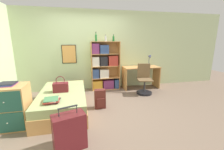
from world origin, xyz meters
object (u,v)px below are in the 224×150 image
Objects in this scene: dresser at (12,107)px; desk_chair at (144,84)px; bed at (63,100)px; bookcase at (104,68)px; book_stack_on_bed at (52,100)px; bottle_clear at (113,39)px; suitcase at (70,132)px; bottle_green at (96,38)px; desk_lamp at (150,58)px; backpack at (100,99)px; handbag at (61,87)px; desk at (141,73)px; bottle_brown at (106,39)px; magazine_pile_on_dresser at (7,84)px.

desk_chair reaches higher than dresser.
bed is 1.22× the size of bookcase.
book_stack_on_bed is 2.83m from bottle_clear.
desk_chair is (2.52, 1.25, -0.20)m from book_stack_on_bed.
bottle_green is (0.76, 2.76, 1.43)m from suitcase.
dresser is at bearing -142.07° from bottle_clear.
bottle_clear is (0.57, -0.01, -0.03)m from bottle_green.
desk_lamp is 0.92× the size of backpack.
bottle_clear reaches higher than handbag.
desk is (3.37, 1.74, 0.12)m from dresser.
desk_chair is at bearing 43.76° from suitcase.
bottle_green is at bearing 53.34° from bed.
bed is at bearing -165.38° from desk_chair.
desk_lamp is at bearing 35.10° from backpack.
bottle_brown is at bearing -6.46° from bottle_green.
backpack is at bearing 12.00° from magazine_pile_on_dresser.
bookcase is at bearing 54.75° from book_stack_on_bed.
dresser is 0.89× the size of desk_chair.
dresser is 1.91× the size of desk_lamp.
bed is 3.22m from desk_lamp.
handbag is at bearing -126.78° from bottle_green.
magazine_pile_on_dresser is 0.72× the size of backpack.
bottle_green is 0.32× the size of desk_chair.
desk is (2.27, 2.61, 0.24)m from suitcase.
bottle_green reaches higher than bed.
desk reaches higher than book_stack_on_bed.
magazine_pile_on_dresser is at bearing -139.88° from bookcase.
desk_chair is at bearing -31.12° from bottle_brown.
book_stack_on_bed is 0.41× the size of desk_chair.
suitcase reaches higher than book_stack_on_bed.
bottle_clear reaches higher than bottle_brown.
bed is 4.17× the size of backpack.
bookcase is 1.00m from bottle_clear.
bottle_brown reaches higher than bookcase.
magazine_pile_on_dresser is at bearing -151.94° from handbag.
bottle_clear is (0.27, 0.03, 0.01)m from bottle_brown.
desk_chair is (3.31, 1.13, -0.55)m from magazine_pile_on_dresser.
magazine_pile_on_dresser is 3.82m from desk.
bottle_green reaches higher than bookcase.
desk_chair is (1.10, -0.66, -1.39)m from bottle_brown.
bottle_clear is (1.69, 1.94, 1.19)m from book_stack_on_bed.
bottle_brown is at bearing 68.81° from suitcase.
bottle_brown is 1.69m from desk_lamp.
book_stack_on_bed is 2.55m from bottle_green.
bottle_green is (0.98, 1.32, 1.49)m from bed.
bookcase is at bearing 149.81° from desk_chair.
suitcase is 2.07× the size of magazine_pile_on_dresser.
book_stack_on_bed is 1.28× the size of bottle_green.
desk_chair is (-0.47, -0.64, -0.74)m from desk_lamp.
bottle_clear reaches higher than backpack.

